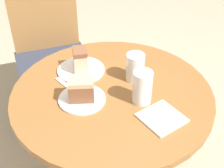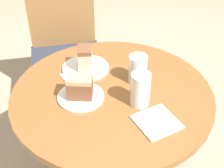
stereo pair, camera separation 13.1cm
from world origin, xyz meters
name	(u,v)px [view 1 (the left image)]	position (x,y,z in m)	size (l,w,h in m)	color
table	(112,117)	(0.00, 0.00, 0.55)	(0.86, 0.86, 0.70)	brown
chair	(51,51)	(-0.03, 0.81, 0.47)	(0.51, 0.46, 0.91)	olive
plate_near	(81,70)	(-0.06, 0.20, 0.71)	(0.22, 0.22, 0.01)	white
plate_far	(82,99)	(-0.14, 0.01, 0.71)	(0.19, 0.19, 0.01)	white
cake_slice_near	(80,60)	(-0.06, 0.20, 0.76)	(0.09, 0.10, 0.10)	beige
cake_slice_far	(81,89)	(-0.14, 0.01, 0.76)	(0.12, 0.11, 0.10)	brown
glass_lemonade	(142,89)	(0.08, -0.11, 0.76)	(0.08, 0.08, 0.14)	beige
glass_water	(135,69)	(0.13, 0.04, 0.76)	(0.08, 0.08, 0.13)	silver
napkin_stack	(162,118)	(0.09, -0.24, 0.70)	(0.17, 0.17, 0.01)	silver
fork	(69,88)	(-0.16, 0.11, 0.70)	(0.06, 0.18, 0.00)	silver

